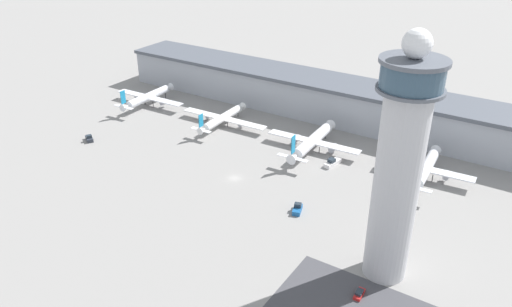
{
  "coord_description": "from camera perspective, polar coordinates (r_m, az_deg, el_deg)",
  "views": [
    {
      "loc": [
        91.17,
        -127.09,
        90.34
      ],
      "look_at": [
        2.89,
        9.95,
        6.57
      ],
      "focal_mm": 35.0,
      "sensor_mm": 36.0,
      "label": 1
    }
  ],
  "objects": [
    {
      "name": "ground_plane",
      "position": [
        180.62,
        -2.49,
        -2.84
      ],
      "size": [
        1000.0,
        1000.0,
        0.0
      ],
      "primitive_type": "plane",
      "color": "gray"
    },
    {
      "name": "terminal_building",
      "position": [
        231.87,
        7.5,
        6.44
      ],
      "size": [
        210.38,
        25.0,
        17.88
      ],
      "color": "#A3A8B2",
      "rests_on": "ground"
    },
    {
      "name": "control_tower",
      "position": [
        125.34,
        16.02,
        -1.36
      ],
      "size": [
        15.54,
        15.54,
        65.86
      ],
      "color": "#BCBCC1",
      "rests_on": "ground"
    },
    {
      "name": "airplane_gate_alpha",
      "position": [
        248.05,
        -12.21,
        6.33
      ],
      "size": [
        38.5,
        34.58,
        12.63
      ],
      "color": "silver",
      "rests_on": "ground"
    },
    {
      "name": "airplane_gate_bravo",
      "position": [
        221.13,
        -3.8,
        4.07
      ],
      "size": [
        41.92,
        33.66,
        11.04
      ],
      "color": "white",
      "rests_on": "ground"
    },
    {
      "name": "airplane_gate_charlie",
      "position": [
        199.01,
        6.49,
        1.43
      ],
      "size": [
        39.06,
        37.41,
        13.7
      ],
      "color": "white",
      "rests_on": "ground"
    },
    {
      "name": "airplane_gate_delta",
      "position": [
        187.32,
        18.86,
        -1.64
      ],
      "size": [
        33.6,
        34.17,
        12.89
      ],
      "color": "silver",
      "rests_on": "ground"
    },
    {
      "name": "service_truck_catering",
      "position": [
        162.19,
        4.76,
        -6.34
      ],
      "size": [
        4.08,
        6.1,
        2.85
      ],
      "color": "black",
      "rests_on": "ground"
    },
    {
      "name": "service_truck_fuel",
      "position": [
        190.98,
        8.74,
        -1.04
      ],
      "size": [
        3.97,
        8.7,
        2.89
      ],
      "color": "black",
      "rests_on": "ground"
    },
    {
      "name": "service_truck_baggage",
      "position": [
        219.12,
        -18.52,
        1.63
      ],
      "size": [
        6.04,
        4.91,
        2.74
      ],
      "color": "black",
      "rests_on": "ground"
    },
    {
      "name": "car_silver_sedan",
      "position": [
        134.37,
        11.72,
        -15.42
      ],
      "size": [
        2.04,
        4.61,
        1.53
      ],
      "color": "black",
      "rests_on": "ground"
    }
  ]
}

